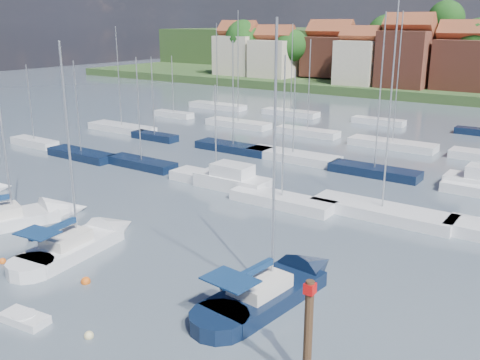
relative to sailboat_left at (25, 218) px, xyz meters
The scene contains 12 objects.
ground 37.93m from the sailboat_left, 69.86° to the left, with size 260.00×260.00×0.00m, color #4E5B6A.
sailboat_left is the anchor object (origin of this frame).
sailboat_centre 7.35m from the sailboat_left, ahead, with size 3.99×10.81×14.40m.
sailboat_navy 21.12m from the sailboat_left, ahead, with size 4.24×11.64×15.77m.
tender 14.73m from the sailboat_left, 33.94° to the right, with size 2.63×1.45×0.54m.
timber_piling 26.26m from the sailboat_left, ahead, with size 0.40×0.40×6.93m.
buoy_c 7.08m from the sailboat_left, 44.45° to the right, with size 0.44×0.44×0.44m, color #D85914.
buoy_d 17.47m from the sailboat_left, 24.65° to the right, with size 0.45×0.45×0.45m, color beige.
buoy_e 18.61m from the sailboat_left, ahead, with size 0.43×0.43×0.43m, color beige.
buoy_g 2.25m from the sailboat_left, 41.16° to the left, with size 0.45×0.45×0.45m, color #D85914.
buoy_h 11.99m from the sailboat_left, 18.27° to the right, with size 0.55×0.55×0.55m, color #D85914.
marina_field 34.20m from the sailboat_left, 64.05° to the left, with size 79.62×41.41×15.93m.
Camera 1 is at (21.28, -16.86, 14.32)m, focal length 40.00 mm.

